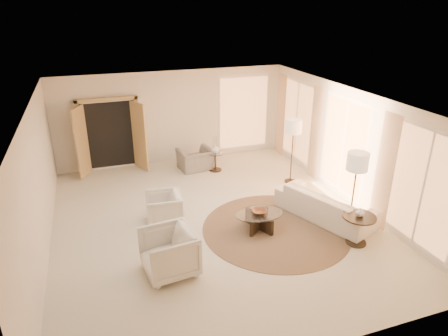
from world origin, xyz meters
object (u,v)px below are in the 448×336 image
object	(u,v)px
sofa	(325,204)
floor_lamp_near	(294,129)
coffee_table	(259,219)
side_table	(215,160)
bowl	(259,212)
side_vase	(215,149)
armchair_left	(164,207)
accent_chair	(195,156)
end_vase	(360,212)
floor_lamp_far	(357,165)
end_table	(358,225)
armchair_right	(169,250)

from	to	relation	value
sofa	floor_lamp_near	world-z (taller)	floor_lamp_near
coffee_table	sofa	bearing A→B (deg)	-0.69
coffee_table	side_table	xyz separation A→B (m)	(0.10, 3.46, 0.09)
bowl	side_vase	bearing A→B (deg)	88.32
armchair_left	accent_chair	bearing A→B (deg)	157.35
end_vase	floor_lamp_far	bearing A→B (deg)	73.16
sofa	floor_lamp_far	bearing A→B (deg)	173.87
end_vase	bowl	bearing A→B (deg)	145.24
end_table	end_vase	xyz separation A→B (m)	(0.00, -0.00, 0.29)
accent_chair	bowl	xyz separation A→B (m)	(0.43, -3.75, 0.02)
armchair_right	floor_lamp_near	bearing A→B (deg)	119.32
sofa	coffee_table	xyz separation A→B (m)	(-1.64, 0.02, -0.09)
armchair_right	end_vase	bearing A→B (deg)	79.05
armchair_left	armchair_right	xyz separation A→B (m)	(-0.26, -1.82, 0.08)
bowl	armchair_right	bearing A→B (deg)	-158.57
accent_chair	floor_lamp_far	size ratio (longest dim) A/B	0.52
sofa	bowl	world-z (taller)	sofa
sofa	floor_lamp_near	bearing A→B (deg)	-27.24
side_table	end_vase	world-z (taller)	end_vase
floor_lamp_far	side_vase	world-z (taller)	floor_lamp_far
accent_chair	side_vase	world-z (taller)	accent_chair
armchair_right	accent_chair	world-z (taller)	armchair_right
coffee_table	end_vase	distance (m)	2.11
armchair_right	side_table	bearing A→B (deg)	145.90
coffee_table	side_table	world-z (taller)	side_table
end_table	side_table	world-z (taller)	end_table
armchair_right	coffee_table	size ratio (longest dim) A/B	0.73
armchair_right	floor_lamp_far	size ratio (longest dim) A/B	0.52
armchair_right	coffee_table	bearing A→B (deg)	105.17
floor_lamp_far	end_vase	bearing A→B (deg)	-106.84
floor_lamp_near	end_table	bearing A→B (deg)	-92.48
floor_lamp_near	floor_lamp_far	bearing A→B (deg)	-89.96
accent_chair	coffee_table	xyz separation A→B (m)	(0.43, -3.75, -0.17)
sofa	accent_chair	xyz separation A→B (m)	(-2.07, 3.77, 0.08)
floor_lamp_far	side_table	bearing A→B (deg)	112.50
side_table	floor_lamp_far	world-z (taller)	floor_lamp_far
end_table	floor_lamp_far	size ratio (longest dim) A/B	0.37
coffee_table	side_vase	xyz separation A→B (m)	(0.10, 3.46, 0.44)
end_vase	side_vase	size ratio (longest dim) A/B	0.74
armchair_right	end_table	bearing A→B (deg)	79.05
end_table	floor_lamp_far	world-z (taller)	floor_lamp_far
bowl	accent_chair	bearing A→B (deg)	96.52
floor_lamp_far	end_vase	distance (m)	0.96
bowl	side_vase	xyz separation A→B (m)	(0.10, 3.46, 0.25)
side_table	floor_lamp_near	xyz separation A→B (m)	(1.73, -1.45, 1.19)
side_table	floor_lamp_near	distance (m)	2.55
coffee_table	end_table	xyz separation A→B (m)	(1.69, -1.17, 0.19)
floor_lamp_far	end_vase	size ratio (longest dim) A/B	9.96
armchair_left	end_vase	world-z (taller)	end_vase
armchair_left	end_table	distance (m)	4.20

